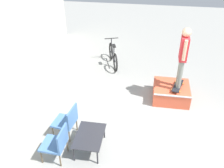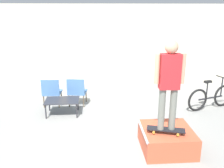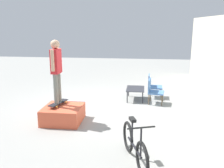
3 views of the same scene
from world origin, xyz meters
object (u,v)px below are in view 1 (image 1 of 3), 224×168
patio_chair_right (67,120)px  coffee_table (90,137)px  patio_chair_left (57,142)px  skateboard_on_ramp (178,86)px  bicycle (113,56)px  skate_ramp_box (171,92)px  person_skater (183,53)px

patio_chair_right → coffee_table: bearing=68.4°
patio_chair_right → patio_chair_left: bearing=8.2°
skateboard_on_ramp → bicycle: 2.99m
skateboard_on_ramp → patio_chair_left: bearing=150.2°
skateboard_on_ramp → skate_ramp_box: bearing=79.2°
bicycle → person_skater: bearing=-150.4°
patio_chair_left → skateboard_on_ramp: bearing=137.0°
skate_ramp_box → patio_chair_left: (-2.77, 2.60, 0.26)m
coffee_table → patio_chair_left: size_ratio=1.06×
skateboard_on_ramp → patio_chair_left: 3.85m
person_skater → coffee_table: bearing=139.1°
skateboard_on_ramp → patio_chair_left: patio_chair_left is taller
person_skater → patio_chair_left: 4.00m
person_skater → patio_chair_right: 3.55m
patio_chair_left → bicycle: size_ratio=0.56×
patio_chair_right → bicycle: (3.92, -0.52, -0.12)m
skate_ramp_box → bicycle: bearing=47.6°
skate_ramp_box → patio_chair_left: bearing=136.8°
patio_chair_left → patio_chair_right: size_ratio=1.00×
bicycle → patio_chair_left: bearing=154.8°
patio_chair_left → skate_ramp_box: bearing=139.5°
skate_ramp_box → patio_chair_right: bearing=127.8°
skateboard_on_ramp → bicycle: bicycle is taller
coffee_table → bicycle: bicycle is taller
coffee_table → patio_chair_left: bearing=120.9°
person_skater → patio_chair_left: person_skater is taller
person_skater → patio_chair_left: bearing=135.9°
person_skater → bicycle: 3.23m
skate_ramp_box → coffee_table: (-2.38, 1.96, 0.15)m
coffee_table → bicycle: size_ratio=0.59×
skate_ramp_box → patio_chair_right: patio_chair_right is taller
skate_ramp_box → skateboard_on_ramp: skateboard_on_ramp is taller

